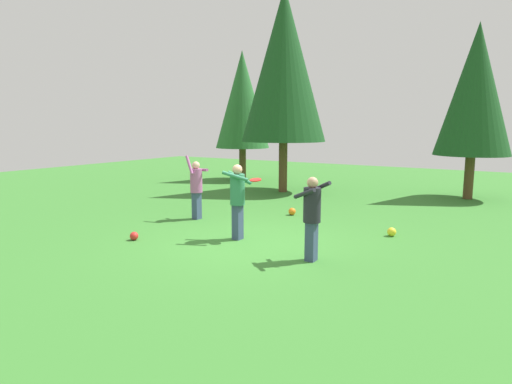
# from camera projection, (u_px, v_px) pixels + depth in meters

# --- Properties ---
(ground_plane) EXTENTS (40.00, 40.00, 0.00)m
(ground_plane) POSITION_uv_depth(u_px,v_px,m) (249.00, 243.00, 9.95)
(ground_plane) COLOR #387A2D
(person_thrower) EXTENTS (0.62, 0.62, 1.80)m
(person_thrower) POSITION_uv_depth(u_px,v_px,m) (196.00, 185.00, 12.30)
(person_thrower) COLOR #38476B
(person_thrower) RESTS_ON ground_plane
(person_catcher) EXTENTS (0.70, 0.66, 1.66)m
(person_catcher) POSITION_uv_depth(u_px,v_px,m) (312.00, 212.00, 8.48)
(person_catcher) COLOR #38476B
(person_catcher) RESTS_ON ground_plane
(person_bystander) EXTENTS (0.72, 0.65, 1.75)m
(person_bystander) POSITION_uv_depth(u_px,v_px,m) (237.00, 195.00, 10.09)
(person_bystander) COLOR #38476B
(person_bystander) RESTS_ON ground_plane
(frisbee) EXTENTS (0.28, 0.28, 0.06)m
(frisbee) POSITION_uv_depth(u_px,v_px,m) (255.00, 180.00, 9.94)
(frisbee) COLOR red
(ball_red) EXTENTS (0.20, 0.20, 0.20)m
(ball_red) POSITION_uv_depth(u_px,v_px,m) (134.00, 236.00, 10.15)
(ball_red) COLOR red
(ball_red) RESTS_ON ground_plane
(ball_orange) EXTENTS (0.22, 0.22, 0.22)m
(ball_orange) POSITION_uv_depth(u_px,v_px,m) (292.00, 211.00, 12.96)
(ball_orange) COLOR orange
(ball_orange) RESTS_ON ground_plane
(ball_yellow) EXTENTS (0.21, 0.21, 0.21)m
(ball_yellow) POSITION_uv_depth(u_px,v_px,m) (392.00, 232.00, 10.50)
(ball_yellow) COLOR yellow
(ball_yellow) RESTS_ON ground_plane
(tree_right) EXTENTS (2.57, 2.57, 6.14)m
(tree_right) POSITION_uv_depth(u_px,v_px,m) (475.00, 90.00, 15.26)
(tree_right) COLOR brown
(tree_right) RESTS_ON ground_plane
(tree_far_left) EXTENTS (2.54, 2.54, 6.06)m
(tree_far_left) POSITION_uv_depth(u_px,v_px,m) (242.00, 100.00, 20.65)
(tree_far_left) COLOR brown
(tree_far_left) RESTS_ON ground_plane
(tree_left) EXTENTS (3.26, 3.26, 7.80)m
(tree_left) POSITION_uv_depth(u_px,v_px,m) (284.00, 66.00, 16.77)
(tree_left) COLOR brown
(tree_left) RESTS_ON ground_plane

